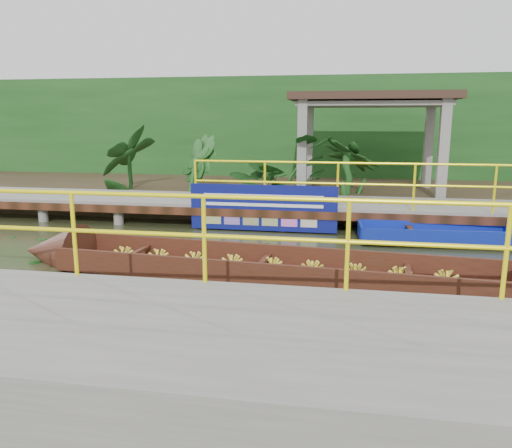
# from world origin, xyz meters

# --- Properties ---
(ground) EXTENTS (80.00, 80.00, 0.00)m
(ground) POSITION_xyz_m (0.00, 0.00, 0.00)
(ground) COLOR #2C341A
(ground) RESTS_ON ground
(land_strip) EXTENTS (30.00, 8.00, 0.45)m
(land_strip) POSITION_xyz_m (0.00, 7.50, 0.23)
(land_strip) COLOR #312718
(land_strip) RESTS_ON ground
(far_dock) EXTENTS (16.00, 2.06, 1.66)m
(far_dock) POSITION_xyz_m (0.02, 3.43, 0.48)
(far_dock) COLOR slate
(far_dock) RESTS_ON ground
(near_dock) EXTENTS (18.00, 2.40, 1.73)m
(near_dock) POSITION_xyz_m (1.00, -4.20, 0.30)
(near_dock) COLOR slate
(near_dock) RESTS_ON ground
(pavilion) EXTENTS (4.40, 3.00, 3.00)m
(pavilion) POSITION_xyz_m (3.00, 6.30, 2.82)
(pavilion) COLOR slate
(pavilion) RESTS_ON ground
(foliage_backdrop) EXTENTS (30.00, 0.80, 4.00)m
(foliage_backdrop) POSITION_xyz_m (0.00, 10.00, 2.00)
(foliage_backdrop) COLOR #154014
(foliage_backdrop) RESTS_ON ground
(vendor_boat) EXTENTS (11.15, 2.05, 2.16)m
(vendor_boat) POSITION_xyz_m (2.42, -0.93, 0.22)
(vendor_boat) COLOR #34170E
(vendor_boat) RESTS_ON ground
(moored_blue_boat) EXTENTS (3.65, 1.14, 0.86)m
(moored_blue_boat) POSITION_xyz_m (5.10, 2.08, 0.15)
(moored_blue_boat) COLOR #0D1F93
(moored_blue_boat) RESTS_ON ground
(blue_banner) EXTENTS (3.32, 0.04, 1.04)m
(blue_banner) POSITION_xyz_m (0.57, 2.48, 0.56)
(blue_banner) COLOR navy
(blue_banner) RESTS_ON ground
(tropical_plants) EXTENTS (14.37, 1.37, 1.71)m
(tropical_plants) POSITION_xyz_m (2.25, 5.30, 1.31)
(tropical_plants) COLOR #154014
(tropical_plants) RESTS_ON ground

